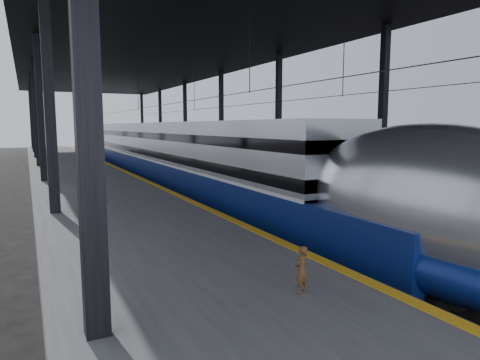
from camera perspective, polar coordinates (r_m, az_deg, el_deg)
ground at (r=13.68m, az=3.62°, el=-10.03°), size 160.00×160.00×0.00m
platform at (r=31.64m, az=-20.75°, el=0.29°), size 6.00×80.00×1.00m
yellow_strip at (r=31.98m, az=-15.80°, el=1.47°), size 0.30×80.00×0.01m
rails at (r=33.43m, az=-6.96°, el=0.33°), size 6.52×80.00×0.16m
canopy at (r=32.81m, az=-11.66°, el=15.94°), size 18.00×75.00×9.47m
tgv_train at (r=35.70m, az=-12.59°, el=3.74°), size 2.98×65.20×4.27m
second_train at (r=47.67m, az=-9.96°, el=4.42°), size 2.61×56.05×3.60m
child at (r=8.05m, az=8.20°, el=-11.75°), size 0.38×0.32×0.89m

